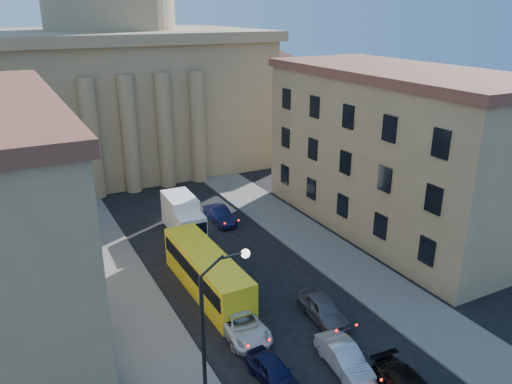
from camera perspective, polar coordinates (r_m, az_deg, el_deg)
sidewalk_left at (r=35.30m, az=-13.62°, el=-13.74°), size 5.00×60.00×0.15m
sidewalk_right at (r=41.72m, az=9.71°, el=-7.79°), size 5.00×60.00×0.15m
church at (r=68.35m, az=-15.68°, el=13.11°), size 68.02×28.76×36.60m
building_right at (r=47.13m, az=15.60°, el=4.66°), size 11.60×26.60×14.70m
street_lamp at (r=24.79m, az=-4.94°, el=-14.73°), size 2.62×0.44×8.83m
car_left_near at (r=29.20m, az=1.94°, el=-19.79°), size 1.84×4.13×1.38m
car_right_near at (r=30.40m, az=10.04°, el=-18.15°), size 2.05×4.65×1.48m
car_left_mid at (r=32.64m, az=-1.74°, el=-14.76°), size 2.73×5.52×1.51m
car_right_far at (r=34.17m, az=7.68°, el=-13.12°), size 2.19×4.74×1.57m
car_right_distant at (r=48.26m, az=-4.16°, el=-2.64°), size 1.66×4.64×1.52m
city_bus at (r=36.57m, az=-5.65°, el=-9.01°), size 2.67×11.03×3.10m
box_truck at (r=46.10m, az=-8.31°, el=-2.80°), size 2.61×6.24×3.39m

